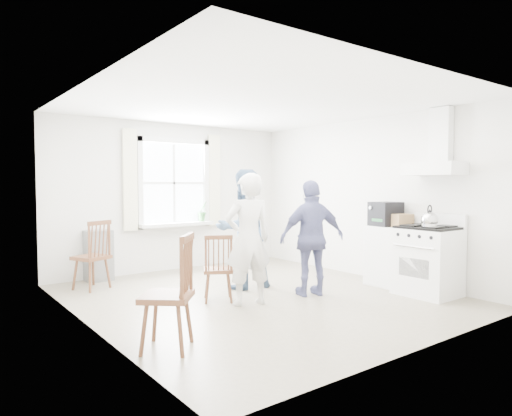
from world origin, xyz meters
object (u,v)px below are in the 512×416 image
at_px(person_left, 248,239).
at_px(gas_stove, 428,260).
at_px(windsor_chair_b, 218,261).
at_px(windsor_chair_c, 179,279).
at_px(stereo_stack, 386,214).
at_px(low_cabinet, 388,256).
at_px(person_right, 312,238).
at_px(windsor_chair_a, 96,247).
at_px(person_mid, 243,229).

bearing_deg(person_left, gas_stove, 168.97).
relative_size(windsor_chair_b, windsor_chair_c, 0.82).
relative_size(gas_stove, stereo_stack, 2.53).
xyz_separation_m(low_cabinet, person_left, (-2.34, 0.38, 0.38)).
relative_size(stereo_stack, windsor_chair_b, 0.50).
xyz_separation_m(stereo_stack, person_right, (-1.34, 0.20, -0.29)).
distance_m(windsor_chair_a, windsor_chair_b, 1.96).
bearing_deg(person_right, person_left, 11.54).
bearing_deg(gas_stove, person_mid, 133.22).
distance_m(windsor_chair_c, person_left, 1.69).
xyz_separation_m(low_cabinet, stereo_stack, (-0.01, 0.05, 0.63)).
bearing_deg(low_cabinet, windsor_chair_c, -172.40).
height_order(gas_stove, stereo_stack, stereo_stack).
height_order(gas_stove, person_mid, person_mid).
distance_m(windsor_chair_a, person_mid, 2.14).
height_order(gas_stove, low_cabinet, gas_stove).
distance_m(person_mid, person_right, 1.06).
bearing_deg(windsor_chair_b, person_mid, 33.34).
xyz_separation_m(person_mid, person_right, (0.49, -0.94, -0.08)).
bearing_deg(person_right, windsor_chair_a, -23.77).
bearing_deg(stereo_stack, person_left, 171.88).
bearing_deg(stereo_stack, person_mid, 148.23).
bearing_deg(person_right, person_mid, -43.04).
distance_m(stereo_stack, windsor_chair_c, 3.82).
bearing_deg(windsor_chair_c, person_right, 17.26).
height_order(windsor_chair_c, person_left, person_left).
distance_m(stereo_stack, person_mid, 2.16).
distance_m(windsor_chair_a, person_right, 3.10).
bearing_deg(low_cabinet, windsor_chair_a, 146.78).
bearing_deg(windsor_chair_a, windsor_chair_b, -58.44).
relative_size(gas_stove, windsor_chair_c, 1.03).
relative_size(person_left, person_mid, 0.96).
bearing_deg(windsor_chair_c, person_mid, 41.20).
xyz_separation_m(windsor_chair_b, person_mid, (0.74, 0.49, 0.33)).
bearing_deg(windsor_chair_a, person_mid, -33.70).
bearing_deg(gas_stove, stereo_stack, 85.67).
relative_size(windsor_chair_c, person_mid, 0.62).
distance_m(low_cabinet, person_mid, 2.23).
relative_size(gas_stove, person_right, 0.71).
bearing_deg(stereo_stack, low_cabinet, -76.38).
bearing_deg(windsor_chair_b, windsor_chair_a, 121.56).
height_order(windsor_chair_c, person_right, person_right).
relative_size(windsor_chair_a, person_left, 0.61).
xyz_separation_m(windsor_chair_b, person_left, (0.25, -0.31, 0.29)).
bearing_deg(windsor_chair_a, low_cabinet, -33.22).
xyz_separation_m(low_cabinet, windsor_chair_a, (-3.61, 2.36, 0.17)).
xyz_separation_m(stereo_stack, windsor_chair_c, (-3.76, -0.55, -0.42)).
relative_size(windsor_chair_b, person_mid, 0.51).
relative_size(stereo_stack, person_right, 0.28).
bearing_deg(person_left, low_cabinet, -174.80).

